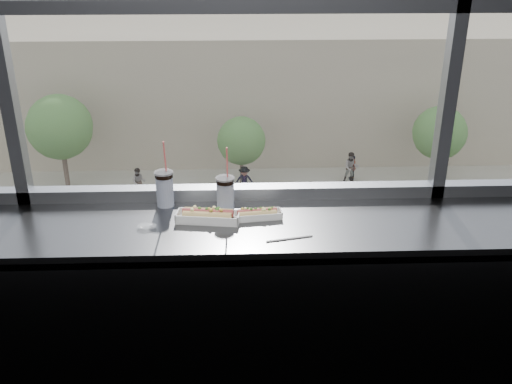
{
  "coord_description": "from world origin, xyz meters",
  "views": [
    {
      "loc": [
        0.01,
        -1.05,
        2.25
      ],
      "look_at": [
        0.1,
        1.23,
        1.25
      ],
      "focal_mm": 40.0,
      "sensor_mm": 36.0,
      "label": 1
    }
  ],
  "objects_px": {
    "soda_cup_left": "(165,187)",
    "tree_center": "(241,141)",
    "hotdog_tray_left": "(208,216)",
    "pedestrian_a": "(139,179)",
    "pedestrian_b": "(244,178)",
    "tree_left": "(60,127)",
    "loose_straw": "(290,238)",
    "pedestrian_d": "(353,165)",
    "soda_cup_right": "(225,192)",
    "car_far_c": "(455,194)",
    "pedestrian_c": "(351,165)",
    "hotdog_tray_right": "(257,214)",
    "tree_right": "(440,133)",
    "car_far_b": "(268,201)",
    "car_near_d": "(445,282)",
    "wrapper": "(147,226)",
    "car_near_c": "(272,284)"
  },
  "relations": [
    {
      "from": "tree_left",
      "to": "tree_right",
      "type": "xyz_separation_m",
      "value": [
        21.3,
        0.0,
        -0.6
      ]
    },
    {
      "from": "loose_straw",
      "to": "pedestrian_b",
      "type": "distance_m",
      "value": 29.51
    },
    {
      "from": "wrapper",
      "to": "tree_center",
      "type": "relative_size",
      "value": 0.02
    },
    {
      "from": "loose_straw",
      "to": "tree_left",
      "type": "bearing_deg",
      "value": 96.16
    },
    {
      "from": "hotdog_tray_right",
      "to": "car_far_c",
      "type": "bearing_deg",
      "value": 58.13
    },
    {
      "from": "pedestrian_a",
      "to": "car_near_d",
      "type": "bearing_deg",
      "value": -39.49
    },
    {
      "from": "car_far_c",
      "to": "car_far_b",
      "type": "distance_m",
      "value": 9.71
    },
    {
      "from": "soda_cup_right",
      "to": "car_far_c",
      "type": "bearing_deg",
      "value": 64.8
    },
    {
      "from": "tree_left",
      "to": "car_near_d",
      "type": "bearing_deg",
      "value": -34.05
    },
    {
      "from": "soda_cup_left",
      "to": "car_near_d",
      "type": "relative_size",
      "value": 0.05
    },
    {
      "from": "pedestrian_d",
      "to": "pedestrian_a",
      "type": "xyz_separation_m",
      "value": [
        -12.47,
        -1.9,
        0.06
      ]
    },
    {
      "from": "loose_straw",
      "to": "pedestrian_d",
      "type": "height_order",
      "value": "loose_straw"
    },
    {
      "from": "pedestrian_d",
      "to": "pedestrian_b",
      "type": "height_order",
      "value": "pedestrian_b"
    },
    {
      "from": "pedestrian_a",
      "to": "loose_straw",
      "type": "bearing_deg",
      "value": -78.35
    },
    {
      "from": "pedestrian_a",
      "to": "pedestrian_c",
      "type": "bearing_deg",
      "value": 6.65
    },
    {
      "from": "tree_right",
      "to": "car_far_c",
      "type": "bearing_deg",
      "value": -94.24
    },
    {
      "from": "car_near_d",
      "to": "pedestrian_b",
      "type": "distance_m",
      "value": 13.33
    },
    {
      "from": "car_far_b",
      "to": "pedestrian_b",
      "type": "bearing_deg",
      "value": 29.14
    },
    {
      "from": "loose_straw",
      "to": "pedestrian_a",
      "type": "height_order",
      "value": "loose_straw"
    },
    {
      "from": "loose_straw",
      "to": "pedestrian_d",
      "type": "bearing_deg",
      "value": 64.02
    },
    {
      "from": "soda_cup_left",
      "to": "hotdog_tray_left",
      "type": "bearing_deg",
      "value": -40.27
    },
    {
      "from": "wrapper",
      "to": "pedestrian_a",
      "type": "height_order",
      "value": "wrapper"
    },
    {
      "from": "soda_cup_left",
      "to": "pedestrian_a",
      "type": "height_order",
      "value": "soda_cup_left"
    },
    {
      "from": "soda_cup_left",
      "to": "pedestrian_c",
      "type": "bearing_deg",
      "value": 75.99
    },
    {
      "from": "pedestrian_b",
      "to": "tree_left",
      "type": "height_order",
      "value": "tree_left"
    },
    {
      "from": "car_near_d",
      "to": "tree_right",
      "type": "bearing_deg",
      "value": -13.23
    },
    {
      "from": "pedestrian_b",
      "to": "tree_right",
      "type": "distance_m",
      "value": 11.41
    },
    {
      "from": "loose_straw",
      "to": "pedestrian_c",
      "type": "xyz_separation_m",
      "value": [
        6.59,
        29.02,
        -10.94
      ]
    },
    {
      "from": "soda_cup_left",
      "to": "tree_center",
      "type": "xyz_separation_m",
      "value": [
        0.66,
        28.08,
        -9.28
      ]
    },
    {
      "from": "tree_left",
      "to": "pedestrian_a",
      "type": "bearing_deg",
      "value": -11.28
    },
    {
      "from": "hotdog_tray_left",
      "to": "soda_cup_left",
      "type": "xyz_separation_m",
      "value": [
        -0.21,
        0.18,
        0.07
      ]
    },
    {
      "from": "car_far_c",
      "to": "tree_right",
      "type": "distance_m",
      "value": 4.5
    },
    {
      "from": "hotdog_tray_left",
      "to": "tree_left",
      "type": "bearing_deg",
      "value": 116.57
    },
    {
      "from": "loose_straw",
      "to": "tree_left",
      "type": "distance_m",
      "value": 31.22
    },
    {
      "from": "pedestrian_a",
      "to": "pedestrian_c",
      "type": "distance_m",
      "value": 12.37
    },
    {
      "from": "car_far_b",
      "to": "tree_center",
      "type": "bearing_deg",
      "value": 25.55
    },
    {
      "from": "pedestrian_a",
      "to": "tree_center",
      "type": "distance_m",
      "value": 6.16
    },
    {
      "from": "car_far_b",
      "to": "tree_right",
      "type": "bearing_deg",
      "value": -60.34
    },
    {
      "from": "car_far_c",
      "to": "pedestrian_b",
      "type": "relative_size",
      "value": 3.33
    },
    {
      "from": "hotdog_tray_right",
      "to": "loose_straw",
      "type": "xyz_separation_m",
      "value": [
        0.13,
        -0.2,
        -0.02
      ]
    },
    {
      "from": "car_near_d",
      "to": "car_far_b",
      "type": "distance_m",
      "value": 10.29
    },
    {
      "from": "hotdog_tray_right",
      "to": "pedestrian_a",
      "type": "bearing_deg",
      "value": 94.46
    },
    {
      "from": "soda_cup_right",
      "to": "pedestrian_d",
      "type": "xyz_separation_m",
      "value": [
        7.05,
        29.21,
        -11.24
      ]
    },
    {
      "from": "soda_cup_right",
      "to": "tree_right",
      "type": "xyz_separation_m",
      "value": [
        11.66,
        28.15,
        -8.95
      ]
    },
    {
      "from": "pedestrian_b",
      "to": "car_near_c",
      "type": "bearing_deg",
      "value": -85.59
    },
    {
      "from": "wrapper",
      "to": "pedestrian_a",
      "type": "relative_size",
      "value": 0.05
    },
    {
      "from": "hotdog_tray_left",
      "to": "soda_cup_left",
      "type": "height_order",
      "value": "soda_cup_left"
    },
    {
      "from": "car_far_c",
      "to": "pedestrian_c",
      "type": "relative_size",
      "value": 3.07
    },
    {
      "from": "car_far_c",
      "to": "pedestrian_c",
      "type": "xyz_separation_m",
      "value": [
        -4.5,
        4.59,
        -0.05
      ]
    },
    {
      "from": "hotdog_tray_left",
      "to": "pedestrian_a",
      "type": "bearing_deg",
      "value": 108.9
    }
  ]
}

